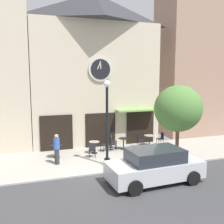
# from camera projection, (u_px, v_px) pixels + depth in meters

# --- Properties ---
(ground_plane) EXTENTS (27.53, 11.52, 0.13)m
(ground_plane) POSITION_uv_depth(u_px,v_px,m) (117.00, 179.00, 12.12)
(ground_plane) COLOR #9E998E
(clock_building) EXTENTS (8.90, 3.83, 10.44)m
(clock_building) POSITION_uv_depth(u_px,v_px,m) (95.00, 68.00, 18.22)
(clock_building) COLOR beige
(clock_building) RESTS_ON ground_plane
(neighbor_building_right) EXTENTS (5.64, 3.51, 11.31)m
(neighbor_building_right) POSITION_uv_depth(u_px,v_px,m) (193.00, 66.00, 21.36)
(neighbor_building_right) COLOR #9E7A66
(neighbor_building_right) RESTS_ON ground_plane
(street_lamp) EXTENTS (0.36, 0.36, 4.56)m
(street_lamp) POSITION_uv_depth(u_px,v_px,m) (107.00, 123.00, 13.67)
(street_lamp) COLOR black
(street_lamp) RESTS_ON ground_plane
(street_tree) EXTENTS (2.74, 2.46, 4.29)m
(street_tree) POSITION_uv_depth(u_px,v_px,m) (178.00, 109.00, 14.30)
(street_tree) COLOR brown
(street_tree) RESTS_ON ground_plane
(cafe_table_center) EXTENTS (0.73, 0.73, 0.75)m
(cafe_table_center) POSITION_uv_depth(u_px,v_px,m) (56.00, 149.00, 15.18)
(cafe_table_center) COLOR black
(cafe_table_center) RESTS_ON ground_plane
(cafe_table_center_right) EXTENTS (0.65, 0.65, 0.75)m
(cafe_table_center_right) POSITION_uv_depth(u_px,v_px,m) (94.00, 145.00, 16.01)
(cafe_table_center_right) COLOR black
(cafe_table_center_right) RESTS_ON ground_plane
(cafe_table_rightmost) EXTENTS (0.65, 0.65, 0.75)m
(cafe_table_rightmost) POSITION_uv_depth(u_px,v_px,m) (123.00, 142.00, 16.91)
(cafe_table_rightmost) COLOR black
(cafe_table_rightmost) RESTS_ON ground_plane
(cafe_table_center_left) EXTENTS (0.73, 0.73, 0.72)m
(cafe_table_center_left) POSITION_uv_depth(u_px,v_px,m) (149.00, 138.00, 17.85)
(cafe_table_center_left) COLOR black
(cafe_table_center_left) RESTS_ON ground_plane
(cafe_chair_by_entrance) EXTENTS (0.55, 0.55, 0.90)m
(cafe_chair_by_entrance) POSITION_uv_depth(u_px,v_px,m) (112.00, 140.00, 17.26)
(cafe_chair_by_entrance) COLOR black
(cafe_chair_by_entrance) RESTS_ON ground_plane
(cafe_chair_curbside) EXTENTS (0.41, 0.41, 0.90)m
(cafe_chair_curbside) POSITION_uv_depth(u_px,v_px,m) (161.00, 138.00, 17.96)
(cafe_chair_curbside) COLOR black
(cafe_chair_curbside) RESTS_ON ground_plane
(cafe_chair_near_tree) EXTENTS (0.43, 0.43, 0.90)m
(cafe_chair_near_tree) POSITION_uv_depth(u_px,v_px,m) (139.00, 139.00, 17.48)
(cafe_chair_near_tree) COLOR black
(cafe_chair_near_tree) RESTS_ON ground_plane
(cafe_chair_near_lamp) EXTENTS (0.44, 0.44, 0.90)m
(cafe_chair_near_lamp) POSITION_uv_depth(u_px,v_px,m) (112.00, 142.00, 16.66)
(cafe_chair_near_lamp) COLOR black
(cafe_chair_near_lamp) RESTS_ON ground_plane
(cafe_chair_left_end) EXTENTS (0.47, 0.47, 0.90)m
(cafe_chair_left_end) POSITION_uv_depth(u_px,v_px,m) (92.00, 149.00, 15.16)
(cafe_chair_left_end) COLOR black
(cafe_chair_left_end) RESTS_ON ground_plane
(cafe_chair_mid_row) EXTENTS (0.49, 0.49, 0.90)m
(cafe_chair_mid_row) POSITION_uv_depth(u_px,v_px,m) (105.00, 143.00, 16.50)
(cafe_chair_mid_row) COLOR black
(cafe_chair_mid_row) RESTS_ON ground_plane
(pedestrian_blue) EXTENTS (0.34, 0.34, 1.67)m
(pedestrian_blue) POSITION_uv_depth(u_px,v_px,m) (57.00, 149.00, 13.98)
(pedestrian_blue) COLOR #2D2D38
(pedestrian_blue) RESTS_ON ground_plane
(parked_car_silver) EXTENTS (4.37, 2.17, 1.55)m
(parked_car_silver) POSITION_uv_depth(u_px,v_px,m) (155.00, 166.00, 11.60)
(parked_car_silver) COLOR #B7BABF
(parked_car_silver) RESTS_ON ground_plane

